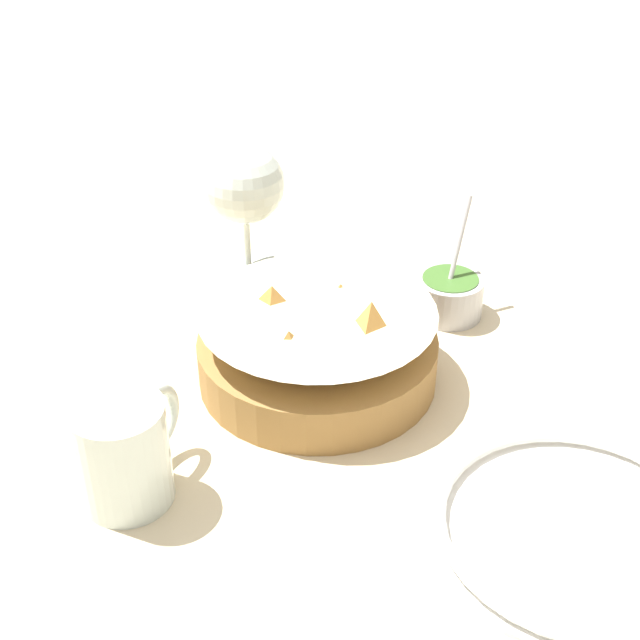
{
  "coord_description": "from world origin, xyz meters",
  "views": [
    {
      "loc": [
        -0.61,
        -0.3,
        0.49
      ],
      "look_at": [
        -0.03,
        -0.0,
        0.06
      ],
      "focal_mm": 50.0,
      "sensor_mm": 36.0,
      "label": 1
    }
  ],
  "objects_px": {
    "food_basket": "(321,347)",
    "beer_mug": "(125,455)",
    "wine_glass": "(245,188)",
    "sauce_cup": "(449,294)",
    "side_plate": "(577,530)"
  },
  "relations": [
    {
      "from": "food_basket",
      "to": "beer_mug",
      "type": "height_order",
      "value": "food_basket"
    },
    {
      "from": "food_basket",
      "to": "beer_mug",
      "type": "distance_m",
      "value": 0.21
    },
    {
      "from": "food_basket",
      "to": "beer_mug",
      "type": "relative_size",
      "value": 2.03
    },
    {
      "from": "wine_glass",
      "to": "beer_mug",
      "type": "distance_m",
      "value": 0.37
    },
    {
      "from": "sauce_cup",
      "to": "wine_glass",
      "type": "xyz_separation_m",
      "value": [
        -0.01,
        0.23,
        0.07
      ]
    },
    {
      "from": "food_basket",
      "to": "side_plate",
      "type": "xyz_separation_m",
      "value": [
        -0.09,
        -0.26,
        -0.03
      ]
    },
    {
      "from": "beer_mug",
      "to": "food_basket",
      "type": "bearing_deg",
      "value": -17.3
    },
    {
      "from": "sauce_cup",
      "to": "side_plate",
      "type": "height_order",
      "value": "sauce_cup"
    },
    {
      "from": "food_basket",
      "to": "beer_mug",
      "type": "bearing_deg",
      "value": 162.7
    },
    {
      "from": "food_basket",
      "to": "side_plate",
      "type": "distance_m",
      "value": 0.27
    },
    {
      "from": "beer_mug",
      "to": "sauce_cup",
      "type": "bearing_deg",
      "value": -19.73
    },
    {
      "from": "beer_mug",
      "to": "side_plate",
      "type": "height_order",
      "value": "beer_mug"
    },
    {
      "from": "sauce_cup",
      "to": "beer_mug",
      "type": "height_order",
      "value": "sauce_cup"
    },
    {
      "from": "sauce_cup",
      "to": "wine_glass",
      "type": "distance_m",
      "value": 0.24
    },
    {
      "from": "food_basket",
      "to": "side_plate",
      "type": "bearing_deg",
      "value": -108.91
    }
  ]
}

